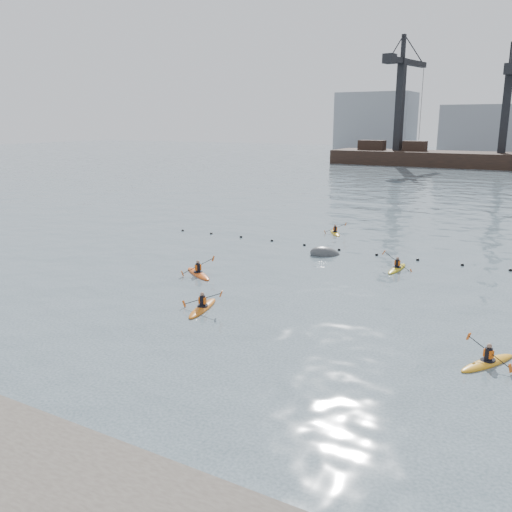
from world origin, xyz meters
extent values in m
plane|color=#36464F|center=(0.00, 0.00, 0.00)|extent=(400.00, 400.00, 0.00)
sphere|color=black|center=(-17.00, 22.50, 0.03)|extent=(0.24, 0.24, 0.24)
sphere|color=black|center=(-14.00, 22.66, 0.03)|extent=(0.24, 0.24, 0.24)
sphere|color=black|center=(-11.00, 22.75, 0.03)|extent=(0.24, 0.24, 0.24)
sphere|color=black|center=(-8.00, 22.72, 0.03)|extent=(0.24, 0.24, 0.24)
sphere|color=black|center=(-5.00, 22.58, 0.03)|extent=(0.24, 0.24, 0.24)
sphere|color=black|center=(-2.00, 22.41, 0.03)|extent=(0.24, 0.24, 0.24)
sphere|color=black|center=(1.00, 22.28, 0.03)|extent=(0.24, 0.24, 0.24)
sphere|color=black|center=(4.00, 22.25, 0.03)|extent=(0.24, 0.24, 0.24)
sphere|color=black|center=(7.00, 22.34, 0.03)|extent=(0.24, 0.24, 0.24)
sphere|color=black|center=(10.00, 22.50, 0.03)|extent=(0.24, 0.24, 0.24)
cube|color=black|center=(0.00, 110.00, 0.85)|extent=(72.00, 12.00, 4.50)
cube|color=black|center=(-28.00, 110.00, 4.20)|extent=(6.00, 3.00, 2.20)
cube|color=black|center=(-18.00, 110.00, 4.20)|extent=(5.00, 3.00, 2.20)
cube|color=black|center=(-22.00, 110.00, 13.10)|extent=(1.85, 1.85, 20.00)
cube|color=black|center=(-21.53, 112.66, 22.50)|extent=(4.31, 17.93, 1.20)
cube|color=black|center=(-23.09, 103.80, 22.50)|extent=(2.62, 2.94, 2.00)
cube|color=black|center=(-22.00, 110.00, 25.60)|extent=(0.93, 0.93, 5.00)
cube|color=black|center=(0.00, 110.00, 11.60)|extent=(1.73, 1.73, 17.00)
cube|color=black|center=(-0.20, 112.24, 19.50)|extent=(2.50, 15.05, 1.20)
cube|color=black|center=(0.46, 104.77, 19.50)|extent=(2.42, 2.78, 2.00)
cube|color=black|center=(0.00, 110.00, 22.60)|extent=(0.87, 0.87, 5.00)
cube|color=gray|center=(-40.00, 150.00, 9.00)|extent=(22.00, 14.00, 18.00)
cube|color=gray|center=(-5.00, 150.00, 7.00)|extent=(30.00, 14.00, 14.00)
ellipsoid|color=#C86312|center=(-3.36, 6.25, 0.04)|extent=(1.36, 3.38, 0.33)
cylinder|color=black|center=(-3.36, 6.25, 0.18)|extent=(0.74, 0.74, 0.06)
cylinder|color=black|center=(-3.36, 6.25, 0.47)|extent=(0.31, 0.31, 0.54)
cube|color=#E8590C|center=(-3.36, 6.25, 0.49)|extent=(0.41, 0.30, 0.35)
sphere|color=#8C6651|center=(-3.36, 6.25, 0.83)|extent=(0.22, 0.22, 0.22)
cylinder|color=black|center=(-3.36, 6.25, 0.57)|extent=(2.10, 0.50, 0.85)
cube|color=#D85914|center=(-4.40, 6.02, 0.19)|extent=(0.20, 0.18, 0.35)
cube|color=#D85914|center=(-2.33, 6.48, 0.95)|extent=(0.20, 0.18, 0.35)
ellipsoid|color=orange|center=(10.58, 6.55, 0.04)|extent=(2.11, 3.07, 0.32)
cylinder|color=black|center=(10.58, 6.55, 0.17)|extent=(0.81, 0.81, 0.06)
cylinder|color=black|center=(10.58, 6.55, 0.45)|extent=(0.30, 0.30, 0.51)
cube|color=#E8590C|center=(10.58, 6.55, 0.47)|extent=(0.42, 0.36, 0.34)
sphere|color=#8C6651|center=(10.58, 6.55, 0.79)|extent=(0.21, 0.21, 0.21)
cylinder|color=black|center=(10.58, 6.55, 0.54)|extent=(1.83, 1.06, 0.70)
cube|color=#D85914|center=(9.70, 7.05, 0.85)|extent=(0.20, 0.19, 0.34)
cube|color=#D85914|center=(11.46, 6.05, 0.23)|extent=(0.20, 0.19, 0.34)
ellipsoid|color=#DF5415|center=(-7.44, 11.54, 0.04)|extent=(3.18, 2.37, 0.33)
cylinder|color=black|center=(-7.44, 11.54, 0.18)|extent=(0.87, 0.87, 0.06)
cylinder|color=black|center=(-7.44, 11.54, 0.47)|extent=(0.31, 0.31, 0.54)
cube|color=#E8590C|center=(-7.44, 11.54, 0.49)|extent=(0.40, 0.44, 0.36)
sphere|color=#8C6651|center=(-7.44, 11.54, 0.84)|extent=(0.22, 0.22, 0.22)
cylinder|color=black|center=(-7.44, 11.54, 0.58)|extent=(1.21, 1.85, 0.82)
cube|color=#D85914|center=(-8.01, 10.64, 0.21)|extent=(0.22, 0.22, 0.35)
cube|color=#D85914|center=(-6.86, 12.44, 0.94)|extent=(0.22, 0.22, 0.35)
ellipsoid|color=gold|center=(3.38, 19.15, 0.04)|extent=(0.79, 3.09, 0.31)
cylinder|color=black|center=(3.38, 19.15, 0.16)|extent=(0.60, 0.60, 0.06)
cylinder|color=black|center=(3.38, 19.15, 0.43)|extent=(0.29, 0.29, 0.50)
cube|color=#E8590C|center=(3.38, 19.15, 0.45)|extent=(0.36, 0.23, 0.32)
sphere|color=#8C6651|center=(3.38, 19.15, 0.76)|extent=(0.20, 0.20, 0.20)
cylinder|color=black|center=(3.38, 19.15, 0.53)|extent=(1.80, 0.14, 1.14)
cube|color=#D85914|center=(2.40, 19.20, 1.04)|extent=(0.22, 0.15, 0.30)
cube|color=#D85914|center=(4.35, 19.09, 0.01)|extent=(0.22, 0.15, 0.30)
ellipsoid|color=gold|center=(-4.65, 28.25, 0.04)|extent=(2.06, 2.70, 0.29)
cylinder|color=black|center=(-4.65, 28.25, 0.15)|extent=(0.74, 0.74, 0.05)
cylinder|color=black|center=(-4.65, 28.25, 0.40)|extent=(0.27, 0.27, 0.46)
cube|color=#E8590C|center=(-4.65, 28.25, 0.42)|extent=(0.38, 0.34, 0.30)
sphere|color=#8C6651|center=(-4.65, 28.25, 0.71)|extent=(0.19, 0.19, 0.19)
cylinder|color=black|center=(-4.65, 28.25, 0.49)|extent=(1.55, 1.05, 0.74)
cube|color=#D85914|center=(-5.41, 27.75, 0.16)|extent=(0.20, 0.19, 0.30)
cube|color=#D85914|center=(-3.89, 28.76, 0.82)|extent=(0.20, 0.19, 0.30)
ellipsoid|color=#424547|center=(-2.39, 20.60, 0.00)|extent=(2.86, 2.64, 1.64)
camera|label=1|loc=(12.45, -15.80, 9.62)|focal=38.00mm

